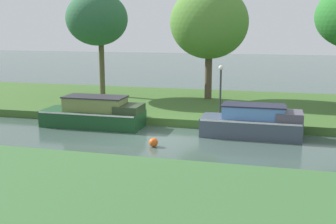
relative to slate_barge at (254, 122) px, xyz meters
The scene contains 9 objects.
ground_plane 4.27m from the slate_barge, 163.50° to the right, with size 120.00×120.00×0.00m, color #3C5149.
riverbank_far 7.09m from the slate_barge, 124.94° to the left, with size 72.00×10.00×0.40m, color #3B6028.
slate_barge is the anchor object (origin of this frame).
forest_narrowboat 7.48m from the slate_barge, behind, with size 4.88×1.76×1.49m.
willow_tree_left 12.54m from the slate_barge, 148.39° to the left, with size 3.60×4.60×6.47m.
willow_tree_centre 8.80m from the slate_barge, 114.35° to the left, with size 4.67×4.29×6.75m.
lamp_post 3.24m from the slate_barge, 127.42° to the left, with size 0.24×0.24×2.49m.
mooring_post_near 6.03m from the slate_barge, 169.42° to the left, with size 0.19×0.19×0.67m, color brown.
channel_buoy 4.64m from the slate_barge, 145.08° to the right, with size 0.36×0.36×0.36m, color #E55919.
Camera 1 is at (4.87, -16.84, 4.70)m, focal length 44.41 mm.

